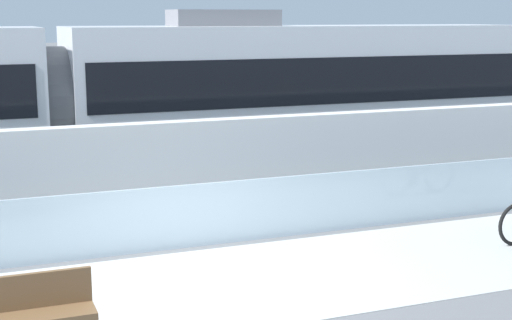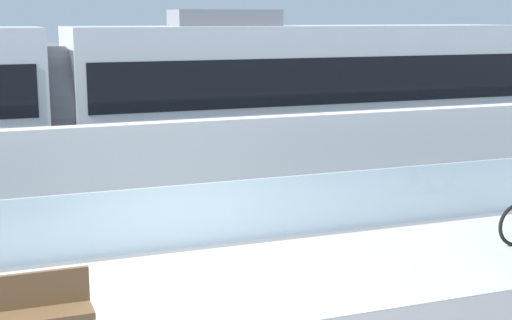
# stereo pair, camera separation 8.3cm
# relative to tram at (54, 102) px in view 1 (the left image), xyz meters

# --- Properties ---
(ground_plane) EXTENTS (200.00, 200.00, 0.00)m
(ground_plane) POSITION_rel_tram_xyz_m (1.26, -6.85, -1.89)
(ground_plane) COLOR slate
(bike_path_deck) EXTENTS (32.00, 3.20, 0.01)m
(bike_path_deck) POSITION_rel_tram_xyz_m (1.26, -6.85, -1.89)
(bike_path_deck) COLOR beige
(bike_path_deck) RESTS_ON ground
(glass_parapet) EXTENTS (32.00, 0.05, 1.03)m
(glass_parapet) POSITION_rel_tram_xyz_m (1.26, -5.00, -1.38)
(glass_parapet) COLOR silver
(glass_parapet) RESTS_ON ground
(concrete_barrier_wall) EXTENTS (32.00, 0.36, 1.80)m
(concrete_barrier_wall) POSITION_rel_tram_xyz_m (1.26, -3.20, -0.99)
(concrete_barrier_wall) COLOR silver
(concrete_barrier_wall) RESTS_ON ground
(tram_rail_near) EXTENTS (32.00, 0.08, 0.01)m
(tram_rail_near) POSITION_rel_tram_xyz_m (1.26, -0.72, -1.89)
(tram_rail_near) COLOR #595654
(tram_rail_near) RESTS_ON ground
(tram_rail_far) EXTENTS (32.00, 0.08, 0.01)m
(tram_rail_far) POSITION_rel_tram_xyz_m (1.26, 0.72, -1.89)
(tram_rail_far) COLOR #595654
(tram_rail_far) RESTS_ON ground
(tram) EXTENTS (22.56, 2.54, 3.81)m
(tram) POSITION_rel_tram_xyz_m (0.00, 0.00, 0.00)
(tram) COLOR silver
(tram) RESTS_ON ground
(bench) EXTENTS (1.60, 0.45, 0.89)m
(bench) POSITION_rel_tram_xyz_m (-1.35, -8.14, -1.41)
(bench) COLOR brown
(bench) RESTS_ON ground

